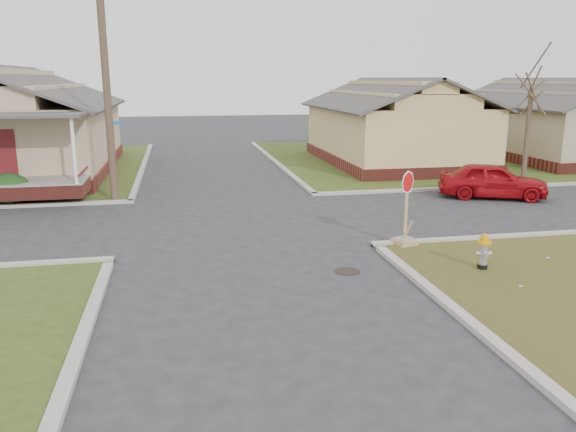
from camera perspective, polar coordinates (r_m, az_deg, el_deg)
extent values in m
plane|color=#2A2A2D|center=(13.92, -3.30, -5.56)|extent=(120.00, 120.00, 0.00)
cube|color=#304518|center=(39.33, 26.25, 5.70)|extent=(37.00, 19.00, 0.05)
cylinder|color=black|center=(13.91, 6.05, -5.61)|extent=(0.64, 0.64, 0.01)
cube|color=maroon|center=(31.42, -26.33, 4.49)|extent=(9.70, 13.20, 0.60)
cube|color=#C9AD8E|center=(31.23, -26.66, 7.57)|extent=(9.50, 13.00, 2.80)
cube|color=maroon|center=(24.59, -26.87, 5.41)|extent=(0.90, 0.06, 2.10)
cube|color=maroon|center=(32.06, 10.52, 5.85)|extent=(7.20, 11.20, 0.60)
cube|color=#D1B67B|center=(31.88, 10.65, 8.70)|extent=(7.00, 11.00, 2.60)
cube|color=maroon|center=(36.91, 25.20, 5.80)|extent=(7.20, 11.20, 0.60)
cube|color=tan|center=(36.76, 25.45, 8.26)|extent=(7.00, 11.00, 2.60)
cylinder|color=#423226|center=(22.05, -17.99, 12.87)|extent=(0.28, 0.28, 9.00)
cylinder|color=#423226|center=(28.16, 23.14, 7.70)|extent=(0.22, 0.22, 4.20)
cylinder|color=black|center=(14.69, 19.13, -4.85)|extent=(0.24, 0.24, 0.11)
cylinder|color=#A6A7AB|center=(14.59, 19.23, -3.69)|extent=(0.21, 0.21, 0.51)
sphere|color=#A6A7AB|center=(14.52, 19.31, -2.72)|extent=(0.21, 0.21, 0.21)
cylinder|color=orange|center=(14.51, 19.32, -2.55)|extent=(0.33, 0.33, 0.07)
cylinder|color=orange|center=(14.49, 19.34, -2.26)|extent=(0.24, 0.24, 0.11)
sphere|color=orange|center=(14.47, 19.36, -2.00)|extent=(0.17, 0.17, 0.17)
cube|color=tan|center=(16.20, 11.74, -2.58)|extent=(0.58, 0.58, 0.14)
cube|color=#9A948D|center=(16.18, 11.76, -2.27)|extent=(0.47, 0.47, 0.04)
cube|color=tan|center=(15.95, 11.92, 0.91)|extent=(0.08, 0.04, 1.98)
cylinder|color=red|center=(15.77, 12.10, 3.38)|extent=(0.53, 0.23, 0.56)
cylinder|color=white|center=(15.79, 12.08, 3.39)|extent=(0.60, 0.26, 0.64)
imported|color=#9F0B12|center=(23.58, 20.07, 3.42)|extent=(4.43, 3.08, 1.40)
ellipsoid|color=#133212|center=(23.35, -26.46, 2.50)|extent=(1.48, 1.21, 1.13)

